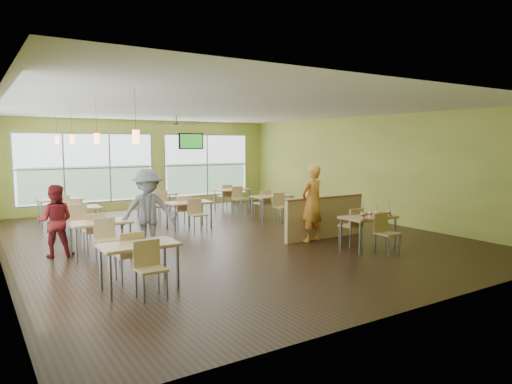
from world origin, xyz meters
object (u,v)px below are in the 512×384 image
half_wall_divider (325,217)px  man_plaid (312,203)px  main_table (368,221)px  food_basket (380,214)px

half_wall_divider → man_plaid: 0.66m
main_table → man_plaid: (-0.52, 1.34, 0.29)m
main_table → food_basket: bearing=-4.4°
main_table → half_wall_divider: 1.45m
half_wall_divider → food_basket: (0.33, -1.48, 0.25)m
half_wall_divider → food_basket: half_wall_divider is taller
main_table → half_wall_divider: (0.00, 1.45, -0.11)m
main_table → food_basket: main_table is taller
main_table → half_wall_divider: bearing=90.0°
main_table → food_basket: (0.33, -0.03, 0.15)m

